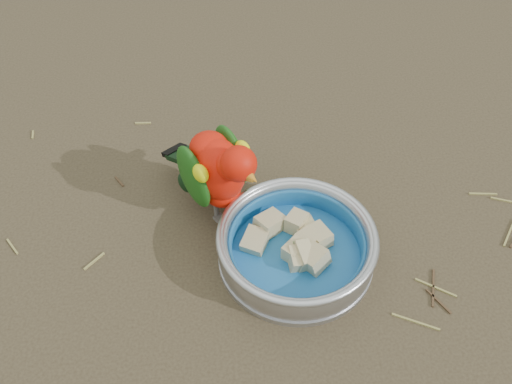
{
  "coord_description": "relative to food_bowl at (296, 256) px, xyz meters",
  "views": [
    {
      "loc": [
        -0.05,
        -0.48,
        0.73
      ],
      "look_at": [
        -0.01,
        0.12,
        0.08
      ],
      "focal_mm": 40.0,
      "sensor_mm": 36.0,
      "label": 1
    }
  ],
  "objects": [
    {
      "name": "food_bowl",
      "position": [
        0.0,
        0.0,
        0.0
      ],
      "size": [
        0.24,
        0.24,
        0.02
      ],
      "primitive_type": "cylinder",
      "color": "#B2B2BA",
      "rests_on": "ground"
    },
    {
      "name": "ground_debris",
      "position": [
        -0.03,
        -0.03,
        -0.01
      ],
      "size": [
        0.9,
        0.8,
        0.01
      ],
      "primitive_type": null,
      "color": "#948A4C",
      "rests_on": "ground"
    },
    {
      "name": "ground",
      "position": [
        -0.04,
        -0.04,
        -0.01
      ],
      "size": [
        60.0,
        60.0,
        0.0
      ],
      "primitive_type": "plane",
      "color": "#433827"
    },
    {
      "name": "lory_parrot",
      "position": [
        -0.11,
        0.11,
        0.08
      ],
      "size": [
        0.21,
        0.23,
        0.17
      ],
      "primitive_type": null,
      "rotation": [
        0.0,
        0.0,
        -2.5
      ],
      "color": "red",
      "rests_on": "ground"
    },
    {
      "name": "fruit_wedges",
      "position": [
        0.0,
        0.0,
        0.02
      ],
      "size": [
        0.14,
        0.14,
        0.03
      ],
      "primitive_type": null,
      "color": "tan",
      "rests_on": "food_bowl"
    },
    {
      "name": "bowl_wall",
      "position": [
        0.0,
        0.0,
        0.03
      ],
      "size": [
        0.24,
        0.24,
        0.04
      ],
      "primitive_type": null,
      "color": "#B2B2BA",
      "rests_on": "food_bowl"
    }
  ]
}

